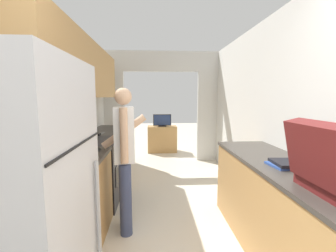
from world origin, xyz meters
TOP-DOWN VIEW (x-y plane):
  - wall_left at (-1.24, 2.02)m, footprint 0.38×6.82m
  - wall_right at (1.32, 1.61)m, footprint 0.06×6.82m
  - wall_far_with_doorway at (0.00, 4.45)m, footprint 2.98×0.06m
  - counter_left at (-0.99, 2.60)m, footprint 0.62×3.14m
  - counter_right at (0.99, 1.14)m, footprint 0.62×2.13m
  - refrigerator at (-0.94, 0.56)m, footprint 0.73×0.83m
  - range_oven at (-0.98, 2.40)m, footprint 0.66×0.79m
  - person at (-0.49, 1.69)m, footprint 0.51×0.40m
  - book_stack at (0.95, 1.11)m, footprint 0.26×0.26m
  - tv_cabinet at (0.05, 5.33)m, footprint 0.78×0.42m
  - television at (0.05, 5.29)m, footprint 0.48×0.16m
  - knife at (-1.02, 2.90)m, footprint 0.05×0.33m

SIDE VIEW (x-z plane):
  - tv_cabinet at x=0.05m, z-range 0.00..0.70m
  - counter_right at x=0.99m, z-range 0.00..0.89m
  - counter_left at x=-0.99m, z-range 0.00..0.89m
  - range_oven at x=-0.98m, z-range -0.06..0.97m
  - person at x=-0.49m, z-range 0.05..1.64m
  - refrigerator at x=-0.94m, z-range 0.00..1.70m
  - television at x=0.05m, z-range 0.70..1.02m
  - knife at x=-1.02m, z-range 0.89..0.91m
  - book_stack at x=0.95m, z-range 0.89..0.94m
  - wall_right at x=1.32m, z-range 0.00..2.50m
  - wall_far_with_doorway at x=0.00m, z-range 0.19..2.69m
  - wall_left at x=-1.24m, z-range 0.26..2.76m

